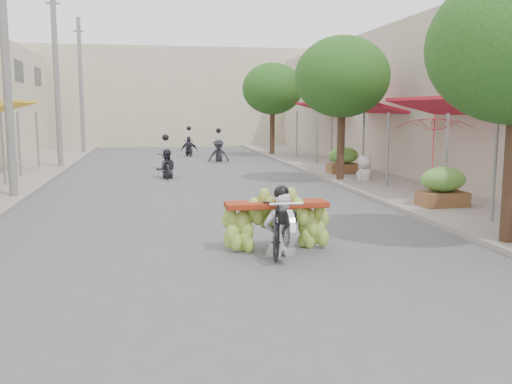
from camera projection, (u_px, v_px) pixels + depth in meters
The scene contains 17 objects.
ground at pixel (280, 355), 6.21m from camera, with size 120.00×120.00×0.00m, color #55555A.
sidewalk_right at pixel (371, 177), 22.05m from camera, with size 4.00×60.00×0.12m, color gray.
shophouse_row_right at pixel (508, 100), 21.54m from camera, with size 9.77×40.00×6.00m.
far_building at pixel (169, 98), 42.70m from camera, with size 20.00×6.00×7.00m, color beige.
utility_pole_mid at pixel (6, 61), 16.36m from camera, with size 0.60×0.24×8.00m.
utility_pole_far at pixel (56, 78), 25.12m from camera, with size 0.60×0.24×8.00m.
utility_pole_back at pixel (81, 86), 33.88m from camera, with size 0.60×0.24×8.00m.
street_tree_mid at pixel (342, 77), 20.26m from camera, with size 3.40×3.40×5.25m.
street_tree_far at pixel (272, 89), 31.94m from camera, with size 3.40×3.40×5.25m.
produce_crate_mid at pixel (443, 184), 15.00m from camera, with size 1.20×0.88×1.16m.
produce_crate_far at pixel (343, 158), 22.79m from camera, with size 1.20×0.88×1.16m.
banana_motorbike at pixel (279, 215), 10.53m from camera, with size 2.20×1.96×2.19m.
market_umbrella at pixel (435, 114), 14.74m from camera, with size 2.54×2.54×1.86m.
pedestrian at pixel (365, 155), 20.44m from camera, with size 1.04×0.94×1.82m.
bg_motorbike_a at pixel (166, 159), 22.03m from camera, with size 0.82×1.67×1.95m.
bg_motorbike_b at pixel (219, 145), 29.00m from camera, with size 1.15×1.95×1.95m.
bg_motorbike_c at pixel (189, 142), 32.45m from camera, with size 1.00×1.61×1.95m.
Camera 1 is at (-1.32, -5.75, 2.66)m, focal length 40.00 mm.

